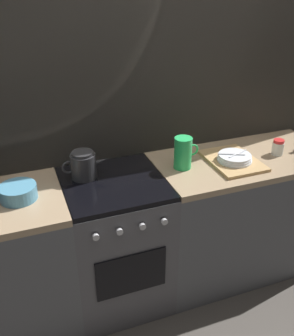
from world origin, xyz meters
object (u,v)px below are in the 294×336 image
pitcher (183,153)px  dish_pile (233,159)px  mixing_bowl (18,192)px  spice_jar (278,147)px  kettle (84,165)px  stove_unit (116,243)px

pitcher → dish_pile: (0.33, -0.05, -0.08)m
pitcher → mixing_bowl: bearing=-179.1°
mixing_bowl → spice_jar: spice_jar is taller
kettle → dish_pile: bearing=-8.9°
pitcher → kettle: bearing=171.4°
stove_unit → pitcher: pitcher is taller
stove_unit → pitcher: size_ratio=4.50×
stove_unit → kettle: 0.56m
dish_pile → kettle: bearing=171.1°
pitcher → dish_pile: size_ratio=0.50×
stove_unit → mixing_bowl: (-0.53, 0.00, 0.49)m
stove_unit → dish_pile: 0.92m
kettle → spice_jar: (1.27, -0.14, -0.03)m
mixing_bowl → dish_pile: size_ratio=0.50×
stove_unit → spice_jar: (1.12, -0.03, 0.50)m
stove_unit → mixing_bowl: mixing_bowl is taller
mixing_bowl → dish_pile: mixing_bowl is taller
kettle → spice_jar: kettle is taller
mixing_bowl → stove_unit: bearing=-0.5°
stove_unit → kettle: kettle is taller
mixing_bowl → pitcher: size_ratio=1.00×
mixing_bowl → pitcher: bearing=0.9°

